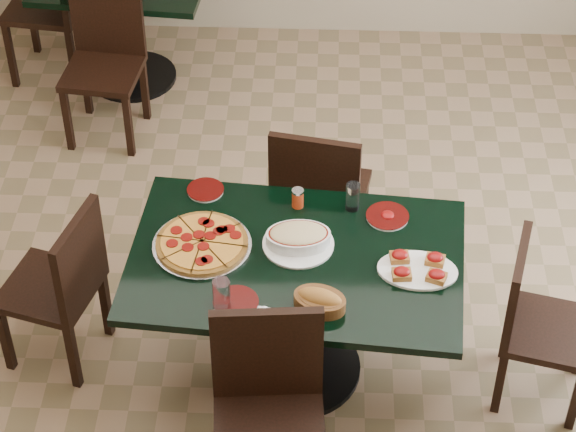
{
  "coord_description": "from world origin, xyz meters",
  "views": [
    {
      "loc": [
        0.05,
        -3.91,
        4.19
      ],
      "look_at": [
        -0.11,
        0.0,
        0.71
      ],
      "focal_mm": 70.0,
      "sensor_mm": 36.0,
      "label": 1
    }
  ],
  "objects_px": {
    "chair_near": "(269,404)",
    "pepperoni_pizza": "(202,243)",
    "chair_far": "(318,192)",
    "bread_basket": "(320,300)",
    "main_table": "(296,286)",
    "chair_left": "(64,281)",
    "lasagna_casserole": "(298,237)",
    "back_chair_near": "(105,53)",
    "bruschetta_platter": "(418,268)",
    "back_table": "(126,8)",
    "chair_right": "(534,317)"
  },
  "relations": [
    {
      "from": "chair_far",
      "to": "pepperoni_pizza",
      "type": "height_order",
      "value": "chair_far"
    },
    {
      "from": "pepperoni_pizza",
      "to": "main_table",
      "type": "bearing_deg",
      "value": -7.64
    },
    {
      "from": "chair_left",
      "to": "bruschetta_platter",
      "type": "relative_size",
      "value": 2.36
    },
    {
      "from": "chair_far",
      "to": "lasagna_casserole",
      "type": "height_order",
      "value": "chair_far"
    },
    {
      "from": "pepperoni_pizza",
      "to": "bruschetta_platter",
      "type": "xyz_separation_m",
      "value": [
        0.96,
        -0.13,
        0.01
      ]
    },
    {
      "from": "chair_far",
      "to": "pepperoni_pizza",
      "type": "relative_size",
      "value": 2.14
    },
    {
      "from": "main_table",
      "to": "chair_far",
      "type": "relative_size",
      "value": 1.62
    },
    {
      "from": "back_table",
      "to": "chair_far",
      "type": "xyz_separation_m",
      "value": [
        1.23,
        -1.74,
        0.01
      ]
    },
    {
      "from": "back_table",
      "to": "lasagna_casserole",
      "type": "bearing_deg",
      "value": -58.64
    },
    {
      "from": "chair_near",
      "to": "lasagna_casserole",
      "type": "distance_m",
      "value": 0.79
    },
    {
      "from": "main_table",
      "to": "chair_near",
      "type": "relative_size",
      "value": 1.59
    },
    {
      "from": "back_chair_near",
      "to": "bruschetta_platter",
      "type": "distance_m",
      "value": 2.65
    },
    {
      "from": "main_table",
      "to": "bruschetta_platter",
      "type": "bearing_deg",
      "value": -2.43
    },
    {
      "from": "bruschetta_platter",
      "to": "back_chair_near",
      "type": "bearing_deg",
      "value": 136.71
    },
    {
      "from": "chair_far",
      "to": "lasagna_casserole",
      "type": "relative_size",
      "value": 2.97
    },
    {
      "from": "back_chair_near",
      "to": "back_table",
      "type": "bearing_deg",
      "value": 91.44
    },
    {
      "from": "main_table",
      "to": "lasagna_casserole",
      "type": "relative_size",
      "value": 4.83
    },
    {
      "from": "chair_far",
      "to": "bruschetta_platter",
      "type": "xyz_separation_m",
      "value": [
        0.44,
        -0.76,
        0.23
      ]
    },
    {
      "from": "main_table",
      "to": "back_table",
      "type": "xyz_separation_m",
      "value": [
        -1.14,
        2.43,
        -0.04
      ]
    },
    {
      "from": "back_table",
      "to": "chair_left",
      "type": "bearing_deg",
      "value": -83.23
    },
    {
      "from": "chair_far",
      "to": "chair_near",
      "type": "relative_size",
      "value": 0.98
    },
    {
      "from": "chair_near",
      "to": "lasagna_casserole",
      "type": "bearing_deg",
      "value": 77.87
    },
    {
      "from": "chair_right",
      "to": "bread_basket",
      "type": "relative_size",
      "value": 3.3
    },
    {
      "from": "chair_near",
      "to": "pepperoni_pizza",
      "type": "relative_size",
      "value": 2.19
    },
    {
      "from": "pepperoni_pizza",
      "to": "back_table",
      "type": "bearing_deg",
      "value": 106.81
    },
    {
      "from": "chair_far",
      "to": "pepperoni_pizza",
      "type": "bearing_deg",
      "value": 62.07
    },
    {
      "from": "pepperoni_pizza",
      "to": "lasagna_casserole",
      "type": "xyz_separation_m",
      "value": [
        0.43,
        0.02,
        0.03
      ]
    },
    {
      "from": "chair_near",
      "to": "bread_basket",
      "type": "xyz_separation_m",
      "value": [
        0.2,
        0.37,
        0.24
      ]
    },
    {
      "from": "lasagna_casserole",
      "to": "chair_right",
      "type": "bearing_deg",
      "value": -12.84
    },
    {
      "from": "bread_basket",
      "to": "lasagna_casserole",
      "type": "bearing_deg",
      "value": 123.01
    },
    {
      "from": "main_table",
      "to": "chair_left",
      "type": "relative_size",
      "value": 1.74
    },
    {
      "from": "chair_right",
      "to": "lasagna_casserole",
      "type": "xyz_separation_m",
      "value": [
        -1.07,
        0.15,
        0.31
      ]
    },
    {
      "from": "chair_far",
      "to": "chair_near",
      "type": "xyz_separation_m",
      "value": [
        -0.18,
        -1.36,
        0.01
      ]
    },
    {
      "from": "chair_far",
      "to": "pepperoni_pizza",
      "type": "xyz_separation_m",
      "value": [
        -0.51,
        -0.64,
        0.23
      ]
    },
    {
      "from": "back_chair_near",
      "to": "bruschetta_platter",
      "type": "xyz_separation_m",
      "value": [
        1.72,
        -2.0,
        0.25
      ]
    },
    {
      "from": "chair_near",
      "to": "main_table",
      "type": "bearing_deg",
      "value": 77.62
    },
    {
      "from": "back_chair_near",
      "to": "lasagna_casserole",
      "type": "height_order",
      "value": "back_chair_near"
    },
    {
      "from": "chair_near",
      "to": "pepperoni_pizza",
      "type": "distance_m",
      "value": 0.83
    },
    {
      "from": "chair_near",
      "to": "bruschetta_platter",
      "type": "distance_m",
      "value": 0.89
    },
    {
      "from": "main_table",
      "to": "pepperoni_pizza",
      "type": "height_order",
      "value": "pepperoni_pizza"
    },
    {
      "from": "chair_far",
      "to": "back_chair_near",
      "type": "bearing_deg",
      "value": -33.3
    },
    {
      "from": "chair_right",
      "to": "pepperoni_pizza",
      "type": "distance_m",
      "value": 1.53
    },
    {
      "from": "bread_basket",
      "to": "pepperoni_pizza",
      "type": "bearing_deg",
      "value": 164.16
    },
    {
      "from": "back_chair_near",
      "to": "main_table",
      "type": "bearing_deg",
      "value": -51.5
    },
    {
      "from": "chair_left",
      "to": "bread_basket",
      "type": "bearing_deg",
      "value": 89.4
    },
    {
      "from": "main_table",
      "to": "lasagna_casserole",
      "type": "xyz_separation_m",
      "value": [
        0.01,
        0.08,
        0.23
      ]
    },
    {
      "from": "chair_right",
      "to": "bruschetta_platter",
      "type": "bearing_deg",
      "value": 104.15
    },
    {
      "from": "chair_near",
      "to": "bruschetta_platter",
      "type": "height_order",
      "value": "chair_near"
    },
    {
      "from": "main_table",
      "to": "chair_far",
      "type": "distance_m",
      "value": 0.7
    },
    {
      "from": "main_table",
      "to": "lasagna_casserole",
      "type": "height_order",
      "value": "lasagna_casserole"
    }
  ]
}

